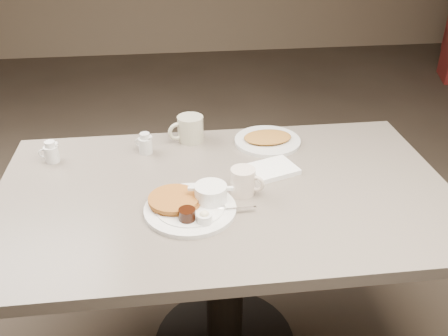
{
  "coord_description": "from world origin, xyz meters",
  "views": [
    {
      "loc": [
        -0.17,
        -1.36,
        1.63
      ],
      "look_at": [
        0.0,
        0.02,
        0.82
      ],
      "focal_mm": 39.47,
      "sensor_mm": 36.0,
      "label": 1
    }
  ],
  "objects": [
    {
      "name": "creamer_left",
      "position": [
        -0.6,
        0.26,
        0.79
      ],
      "size": [
        0.08,
        0.06,
        0.08
      ],
      "color": "white",
      "rests_on": "diner_table"
    },
    {
      "name": "napkin",
      "position": [
        0.18,
        0.1,
        0.76
      ],
      "size": [
        0.19,
        0.17,
        0.02
      ],
      "color": "white",
      "rests_on": "diner_table"
    },
    {
      "name": "hash_plate",
      "position": [
        0.21,
        0.31,
        0.76
      ],
      "size": [
        0.27,
        0.27,
        0.04
      ],
      "color": "silver",
      "rests_on": "diner_table"
    },
    {
      "name": "creamer_right",
      "position": [
        -0.26,
        0.29,
        0.79
      ],
      "size": [
        0.07,
        0.06,
        0.08
      ],
      "color": "silver",
      "rests_on": "diner_table"
    },
    {
      "name": "coffee_mug_far",
      "position": [
        -0.09,
        0.37,
        0.8
      ],
      "size": [
        0.15,
        0.13,
        0.1
      ],
      "color": "#B0AC93",
      "rests_on": "diner_table"
    },
    {
      "name": "main_plate",
      "position": [
        -0.11,
        -0.1,
        0.77
      ],
      "size": [
        0.36,
        0.31,
        0.07
      ],
      "color": "white",
      "rests_on": "diner_table"
    },
    {
      "name": "coffee_mug_near",
      "position": [
        0.06,
        -0.03,
        0.8
      ],
      "size": [
        0.12,
        0.11,
        0.09
      ],
      "color": "beige",
      "rests_on": "diner_table"
    },
    {
      "name": "diner_table",
      "position": [
        0.0,
        0.0,
        0.58
      ],
      "size": [
        1.5,
        0.9,
        0.75
      ],
      "color": "slate",
      "rests_on": "ground"
    }
  ]
}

